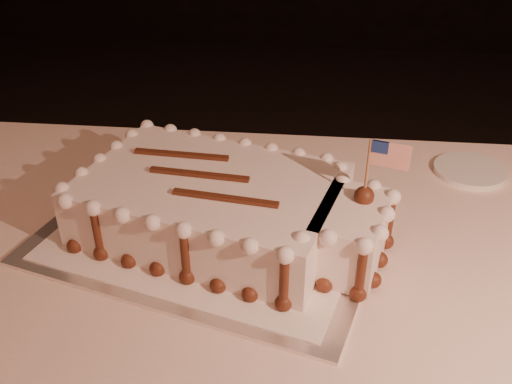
# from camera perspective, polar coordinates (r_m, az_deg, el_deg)

# --- Properties ---
(banquet_table) EXTENTS (2.40, 0.80, 0.75)m
(banquet_table) POSITION_cam_1_polar(r_m,az_deg,el_deg) (1.31, 2.53, -17.40)
(banquet_table) COLOR #FFD8C5
(banquet_table) RESTS_ON ground
(cake_board) EXTENTS (0.69, 0.59, 0.01)m
(cake_board) POSITION_cam_1_polar(r_m,az_deg,el_deg) (1.05, -4.35, -3.85)
(cake_board) COLOR silver
(cake_board) RESTS_ON banquet_table
(doily) EXTENTS (0.61, 0.53, 0.00)m
(doily) POSITION_cam_1_polar(r_m,az_deg,el_deg) (1.05, -4.36, -3.63)
(doily) COLOR white
(doily) RESTS_ON cake_board
(sheet_cake) EXTENTS (0.58, 0.42, 0.22)m
(sheet_cake) POSITION_cam_1_polar(r_m,az_deg,el_deg) (1.01, -2.88, -1.54)
(sheet_cake) COLOR white
(sheet_cake) RESTS_ON doily
(side_plate) EXTENTS (0.15, 0.15, 0.01)m
(side_plate) POSITION_cam_1_polar(r_m,az_deg,el_deg) (1.31, 20.58, 2.04)
(side_plate) COLOR white
(side_plate) RESTS_ON banquet_table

